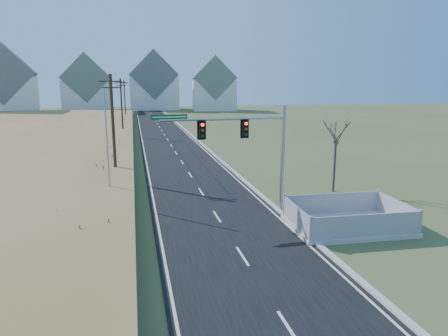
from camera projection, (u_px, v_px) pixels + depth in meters
ground at (232, 242)px, 21.17m from camera, size 260.00×260.00×0.00m
road at (163, 132)px, 68.86m from camera, size 8.00×180.00×0.06m
curb at (186, 131)px, 69.75m from camera, size 0.30×180.00×0.18m
utility_pole_near at (113, 127)px, 33.10m from camera, size 1.80×0.26×9.00m
utility_pole_mid at (122, 107)px, 61.72m from camera, size 1.80×0.26×9.00m
utility_pole_far at (125, 100)px, 90.34m from camera, size 1.80×0.26×9.00m
condo_nw at (5, 86)px, 106.74m from camera, size 17.69×13.38×19.05m
condo_nnw at (87, 88)px, 118.86m from camera, size 14.93×11.17×17.03m
condo_n at (154, 86)px, 126.87m from camera, size 15.27×10.20×18.54m
condo_ne at (214, 88)px, 123.30m from camera, size 14.12×10.51×16.52m
traffic_signal_mast at (256, 147)px, 25.25m from camera, size 8.65×0.67×6.88m
fence_enclosure at (347, 223)px, 23.14m from camera, size 6.77×4.78×1.50m
open_sign at (352, 221)px, 23.29m from camera, size 0.51×0.19×0.65m
flagpole at (108, 160)px, 27.00m from camera, size 0.36×0.36×7.90m
bare_tree at (337, 130)px, 30.05m from camera, size 2.24×2.24×5.94m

